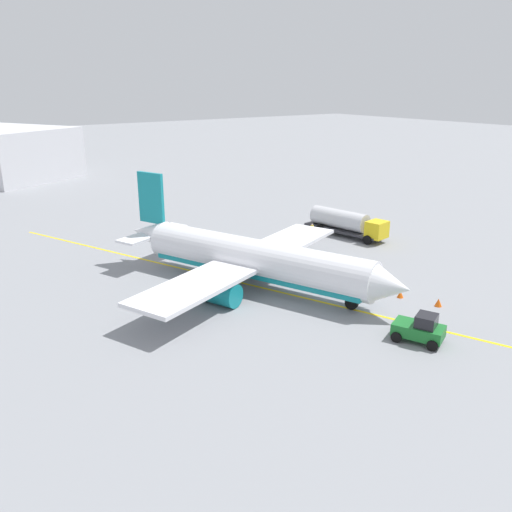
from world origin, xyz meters
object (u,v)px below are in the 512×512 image
(pushback_tug, at_px, (420,329))
(refueling_worker, at_px, (312,231))
(safety_cone_wingtip, at_px, (400,294))
(safety_cone_nose, at_px, (438,302))
(fuel_tanker, at_px, (346,222))
(airplane, at_px, (251,259))

(pushback_tug, xyz_separation_m, refueling_worker, (-25.42, 11.65, -0.19))
(safety_cone_wingtip, bearing_deg, safety_cone_nose, 19.63)
(refueling_worker, xyz_separation_m, safety_cone_wingtip, (19.05, -6.21, -0.50))
(pushback_tug, relative_size, safety_cone_nose, 5.93)
(refueling_worker, height_order, safety_cone_nose, refueling_worker)
(refueling_worker, bearing_deg, fuel_tanker, 63.27)
(fuel_tanker, xyz_separation_m, refueling_worker, (-1.94, -3.84, -0.91))
(airplane, height_order, refueling_worker, airplane)
(airplane, height_order, fuel_tanker, airplane)
(airplane, height_order, safety_cone_wingtip, airplane)
(refueling_worker, distance_m, safety_cone_nose, 22.80)
(fuel_tanker, height_order, safety_cone_wingtip, fuel_tanker)
(pushback_tug, distance_m, safety_cone_nose, 7.34)
(pushback_tug, bearing_deg, refueling_worker, 155.37)
(airplane, distance_m, refueling_worker, 17.84)
(safety_cone_nose, height_order, safety_cone_wingtip, safety_cone_nose)
(safety_cone_nose, bearing_deg, airplane, -142.29)
(fuel_tanker, bearing_deg, pushback_tug, -33.43)
(airplane, relative_size, refueling_worker, 17.05)
(safety_cone_nose, bearing_deg, safety_cone_wingtip, -160.37)
(airplane, bearing_deg, fuel_tanker, 110.19)
(refueling_worker, height_order, safety_cone_wingtip, refueling_worker)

